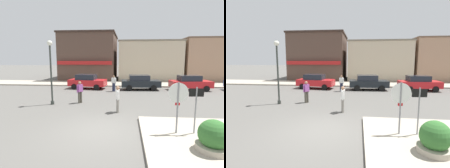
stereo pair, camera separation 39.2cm
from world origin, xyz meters
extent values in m
plane|color=#5B5954|center=(0.00, 0.00, 0.00)|extent=(160.00, 160.00, 0.00)
cube|color=#A89E8C|center=(5.01, -0.69, 0.07)|extent=(6.40, 4.80, 0.15)
cube|color=#A89E8C|center=(0.00, 14.62, 0.07)|extent=(80.00, 4.00, 0.15)
cylinder|color=gray|center=(3.27, -0.29, 1.15)|extent=(0.07, 0.07, 2.30)
cylinder|color=red|center=(3.27, -0.27, 1.87)|extent=(0.76, 0.05, 0.76)
cylinder|color=white|center=(3.27, -0.29, 1.87)|extent=(0.82, 0.04, 0.82)
cube|color=red|center=(3.27, -0.28, 1.39)|extent=(0.20, 0.02, 0.11)
cylinder|color=gray|center=(4.00, -0.27, 1.05)|extent=(0.06, 0.06, 2.10)
cube|color=black|center=(4.00, -0.26, 1.88)|extent=(0.60, 0.04, 0.34)
cube|color=white|center=(4.00, -0.25, 1.88)|extent=(0.54, 0.03, 0.29)
cube|color=black|center=(4.00, -0.24, 1.88)|extent=(0.34, 0.02, 0.08)
cylinder|color=#ADA38E|center=(4.10, -1.66, 0.17)|extent=(1.10, 1.10, 0.35)
sphere|color=#336B2D|center=(4.10, -1.66, 0.73)|extent=(1.00, 1.00, 1.00)
cylinder|color=#333833|center=(-4.13, 4.31, 2.10)|extent=(0.12, 0.12, 4.20)
cylinder|color=#333833|center=(-4.13, 4.31, 0.12)|extent=(0.24, 0.24, 0.24)
sphere|color=white|center=(-4.13, 4.31, 4.31)|extent=(0.36, 0.36, 0.36)
cone|color=#333833|center=(-4.13, 4.31, 4.45)|extent=(0.32, 0.32, 0.18)
cube|color=red|center=(-3.10, 11.17, 0.67)|extent=(4.16, 2.13, 0.66)
cube|color=#1E232D|center=(-3.25, 11.18, 1.28)|extent=(2.22, 1.61, 0.56)
cylinder|color=black|center=(-1.78, 11.88, 0.30)|extent=(0.62, 0.24, 0.60)
cylinder|color=black|center=(-1.96, 10.19, 0.30)|extent=(0.62, 0.24, 0.60)
cylinder|color=black|center=(-4.24, 12.15, 0.30)|extent=(0.62, 0.24, 0.60)
cylinder|color=black|center=(-4.43, 10.46, 0.30)|extent=(0.62, 0.24, 0.60)
cube|color=black|center=(2.61, 10.97, 0.67)|extent=(4.09, 1.91, 0.66)
cube|color=#1E232D|center=(2.46, 10.96, 1.28)|extent=(2.15, 1.50, 0.56)
cylinder|color=black|center=(3.81, 11.88, 0.30)|extent=(0.61, 0.21, 0.60)
cylinder|color=black|center=(3.90, 10.18, 0.30)|extent=(0.61, 0.21, 0.60)
cylinder|color=black|center=(1.33, 11.75, 0.30)|extent=(0.61, 0.21, 0.60)
cylinder|color=black|center=(1.42, 10.05, 0.30)|extent=(0.61, 0.21, 0.60)
cube|color=red|center=(7.71, 10.97, 0.67)|extent=(4.13, 2.04, 0.66)
cube|color=#1E232D|center=(7.56, 10.96, 1.28)|extent=(2.19, 1.57, 0.56)
cylinder|color=black|center=(8.87, 11.93, 0.30)|extent=(0.61, 0.23, 0.60)
cylinder|color=black|center=(9.02, 10.23, 0.30)|extent=(0.61, 0.23, 0.60)
cylinder|color=black|center=(6.40, 11.71, 0.30)|extent=(0.61, 0.23, 0.60)
cylinder|color=black|center=(6.55, 10.02, 0.30)|extent=(0.61, 0.23, 0.60)
cylinder|color=gray|center=(0.63, 2.92, 0.42)|extent=(0.16, 0.16, 0.85)
cylinder|color=gray|center=(0.63, 2.74, 0.42)|extent=(0.16, 0.16, 0.85)
cube|color=white|center=(0.63, 2.83, 1.12)|extent=(0.24, 0.37, 0.54)
sphere|color=#9E7051|center=(0.63, 2.83, 1.50)|extent=(0.22, 0.22, 0.22)
cylinder|color=white|center=(0.62, 3.06, 1.07)|extent=(0.09, 0.09, 0.52)
cylinder|color=white|center=(0.64, 2.61, 1.07)|extent=(0.09, 0.09, 0.52)
cylinder|color=#4C473D|center=(-2.31, 4.80, 0.42)|extent=(0.16, 0.16, 0.85)
cylinder|color=#4C473D|center=(-2.21, 4.95, 0.42)|extent=(0.16, 0.16, 0.85)
cube|color=#994C99|center=(-2.26, 4.88, 1.12)|extent=(0.39, 0.42, 0.54)
sphere|color=#9E7051|center=(-2.26, 4.88, 1.50)|extent=(0.22, 0.22, 0.22)
cylinder|color=#994C99|center=(-2.39, 4.69, 1.07)|extent=(0.13, 0.13, 0.52)
cylinder|color=#994C99|center=(-2.12, 5.06, 1.07)|extent=(0.13, 0.13, 0.52)
cylinder|color=#2D334C|center=(-0.05, 9.70, 0.42)|extent=(0.16, 0.16, 0.85)
cylinder|color=#2D334C|center=(-0.21, 9.78, 0.42)|extent=(0.16, 0.16, 0.85)
cube|color=white|center=(-0.13, 9.74, 1.12)|extent=(0.42, 0.36, 0.54)
sphere|color=brown|center=(-0.13, 9.74, 1.50)|extent=(0.22, 0.22, 0.22)
cylinder|color=white|center=(0.07, 9.63, 1.07)|extent=(0.12, 0.12, 0.52)
cylinder|color=white|center=(-0.34, 9.84, 1.07)|extent=(0.12, 0.12, 0.52)
cube|color=brown|center=(-4.73, 21.22, 3.44)|extent=(8.06, 9.20, 6.88)
cube|color=#B21E1E|center=(-4.73, 16.47, 2.70)|extent=(7.66, 0.40, 0.50)
cube|color=#352721|center=(-4.73, 21.22, 7.00)|extent=(8.30, 9.48, 0.24)
cube|color=beige|center=(4.48, 20.95, 2.83)|extent=(9.00, 7.61, 5.66)
cube|color=gray|center=(4.48, 20.95, 5.76)|extent=(9.18, 7.76, 0.20)
cube|color=tan|center=(13.56, 19.64, 3.00)|extent=(8.33, 5.10, 6.00)
cube|color=brown|center=(13.56, 19.64, 6.10)|extent=(8.50, 5.20, 0.20)
camera|label=1|loc=(1.17, -7.48, 3.23)|focal=28.00mm
camera|label=2|loc=(1.56, -7.44, 3.23)|focal=28.00mm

